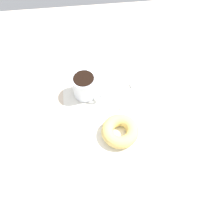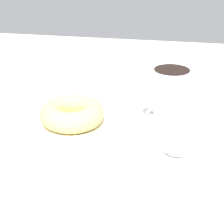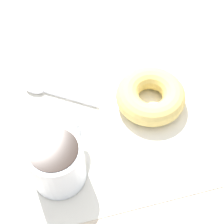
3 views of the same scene
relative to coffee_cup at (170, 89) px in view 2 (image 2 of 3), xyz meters
The scene contains 5 objects.
ground_plane 14.27cm from the coffee_cup, 62.58° to the right, with size 120.00×120.00×2.00cm, color beige.
napkin 13.18cm from the coffee_cup, 51.26° to the right, with size 31.01×31.01×0.30cm, color white.
coffee_cup is the anchor object (origin of this frame).
donut 19.31cm from the coffee_cup, 60.39° to the right, with size 11.47×11.47×3.78cm, color #E5C66B.
spoon 16.25cm from the coffee_cup, ahead, with size 8.38×12.07×0.90cm.
Camera 2 is at (61.16, 13.63, 30.63)cm, focal length 60.00 mm.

